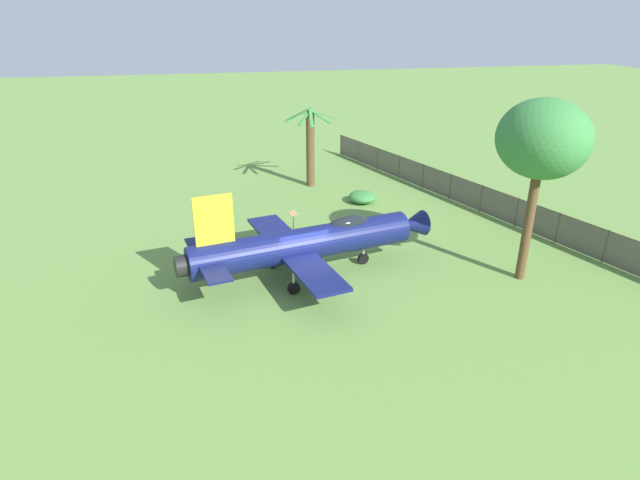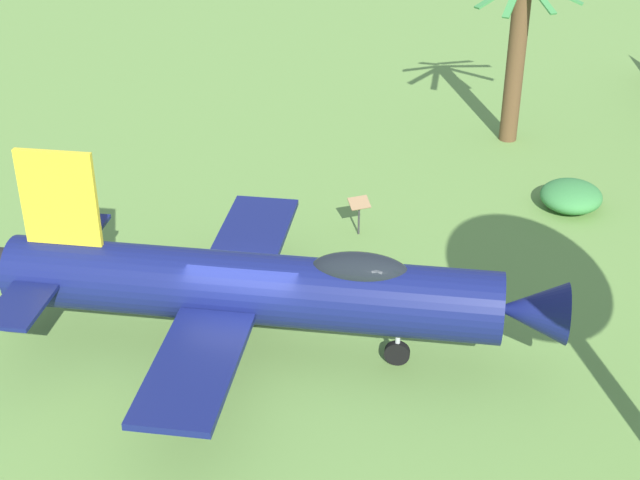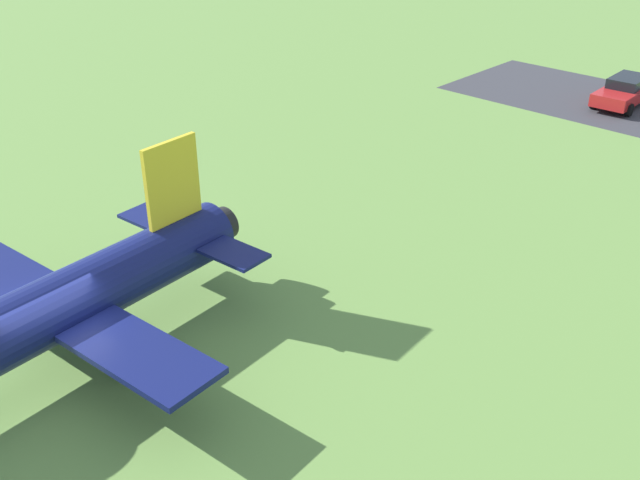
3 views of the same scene
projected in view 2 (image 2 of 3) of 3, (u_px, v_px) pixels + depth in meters
ground_plane at (253, 350)px, 22.42m from camera, size 200.00×200.00×0.00m
display_jet at (266, 288)px, 21.49m from camera, size 9.83×13.37×4.91m
palm_tree at (516, 57)px, 32.03m from camera, size 4.14×3.90×5.96m
shrub_near_fence at (571, 196)px, 28.68m from camera, size 2.03×1.88×0.81m
info_plaque at (359, 208)px, 27.02m from camera, size 0.69×0.71×1.14m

